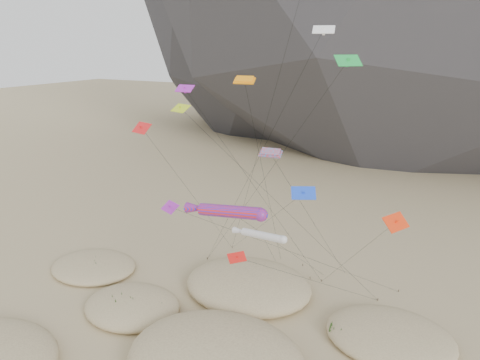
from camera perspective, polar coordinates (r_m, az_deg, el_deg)
name	(u,v)px	position (r m, az deg, el deg)	size (l,w,h in m)	color
dunes	(190,347)	(46.51, -6.08, -19.57)	(49.60, 37.20, 4.59)	#CCB789
dune_grass	(194,345)	(46.53, -5.57, -19.44)	(42.07, 26.84, 1.54)	black
kite_stakes	(297,271)	(60.79, 7.01, -10.97)	(24.34, 4.78, 0.30)	#3F2D1E
rainbow_tube_kite	(227,211)	(42.59, -1.59, -3.83)	(8.85, 17.53, 14.24)	red
white_tube_kite	(260,235)	(46.21, 2.50, -6.73)	(6.56, 13.78, 10.49)	silver
orange_parafoil	(245,83)	(50.61, 0.62, 11.72)	(2.40, 9.15, 24.63)	orange
multi_parafoil	(272,156)	(42.00, 3.96, 2.98)	(4.47, 16.72, 18.99)	#FF211A
delta_kites	(256,142)	(43.44, 2.02, 4.70)	(27.08, 20.21, 32.72)	blue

